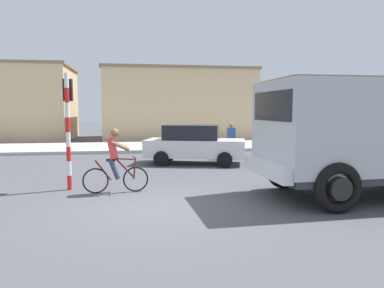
% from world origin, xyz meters
% --- Properties ---
extents(ground_plane, '(120.00, 120.00, 0.00)m').
position_xyz_m(ground_plane, '(0.00, 0.00, 0.00)').
color(ground_plane, '#4C4C51').
extents(sidewalk_far, '(80.00, 5.00, 0.16)m').
position_xyz_m(sidewalk_far, '(0.00, 13.02, 0.08)').
color(sidewalk_far, '#ADADA8').
rests_on(sidewalk_far, ground).
extents(truck_foreground, '(5.51, 3.01, 2.90)m').
position_xyz_m(truck_foreground, '(5.32, 0.28, 1.67)').
color(truck_foreground, '#B2B7BC').
rests_on(truck_foreground, ground).
extents(cyclist, '(1.73, 0.50, 1.72)m').
position_xyz_m(cyclist, '(-0.99, 1.71, 0.86)').
color(cyclist, black).
rests_on(cyclist, ground).
extents(traffic_light_pole, '(0.24, 0.43, 3.20)m').
position_xyz_m(traffic_light_pole, '(-2.26, 2.35, 2.07)').
color(traffic_light_pole, red).
rests_on(traffic_light_pole, ground).
extents(car_red_near, '(4.32, 2.77, 1.60)m').
position_xyz_m(car_red_near, '(1.96, 6.57, 0.82)').
color(car_red_near, white).
rests_on(car_red_near, ground).
extents(pedestrian_near_kerb, '(0.34, 0.22, 1.62)m').
position_xyz_m(pedestrian_near_kerb, '(3.85, 7.75, 0.85)').
color(pedestrian_near_kerb, '#2D334C').
rests_on(pedestrian_near_kerb, ground).
extents(building_mid_block, '(11.12, 7.32, 5.23)m').
position_xyz_m(building_mid_block, '(2.90, 20.30, 2.62)').
color(building_mid_block, '#D1B284').
rests_on(building_mid_block, ground).
extents(building_corner_right, '(7.29, 7.55, 4.77)m').
position_xyz_m(building_corner_right, '(14.77, 20.71, 2.39)').
color(building_corner_right, tan).
rests_on(building_corner_right, ground).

